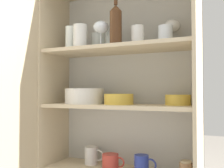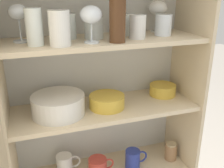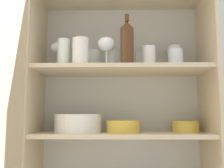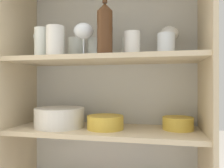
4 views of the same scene
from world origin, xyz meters
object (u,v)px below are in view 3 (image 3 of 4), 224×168
(wine_bottle, at_px, (127,43))
(mixing_bowl_large, at_px, (123,126))
(serving_bowl_small, at_px, (185,126))
(plate_stack_white, at_px, (78,123))

(wine_bottle, distance_m, mixing_bowl_large, 0.41)
(wine_bottle, relative_size, mixing_bowl_large, 1.51)
(wine_bottle, relative_size, serving_bowl_small, 1.85)
(plate_stack_white, height_order, mixing_bowl_large, plate_stack_white)
(wine_bottle, xyz_separation_m, serving_bowl_small, (0.30, 0.14, -0.40))
(plate_stack_white, distance_m, mixing_bowl_large, 0.22)
(wine_bottle, bearing_deg, serving_bowl_small, 24.39)
(mixing_bowl_large, relative_size, serving_bowl_small, 1.23)
(mixing_bowl_large, bearing_deg, plate_stack_white, 179.74)
(wine_bottle, bearing_deg, plate_stack_white, 160.25)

